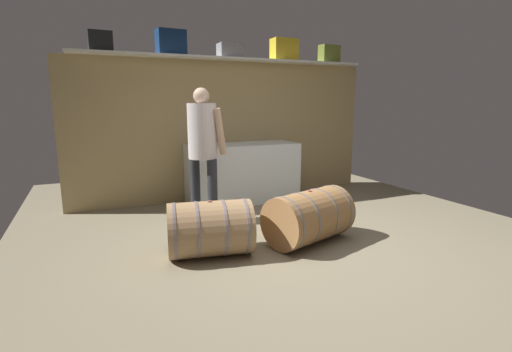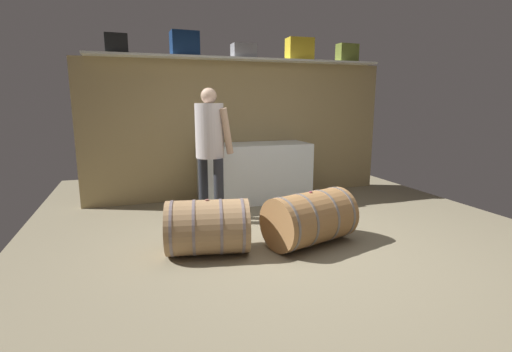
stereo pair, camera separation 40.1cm
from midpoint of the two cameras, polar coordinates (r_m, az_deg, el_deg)
The scene contains 15 objects.
ground_plane at distance 4.61m, azimuth 7.07°, elevation -8.55°, with size 6.13×8.28×0.02m, color #7F755C.
back_wall_panel at distance 6.13m, azimuth -0.33°, elevation 6.89°, with size 4.93×0.10×2.16m, color tan.
high_shelf_board at distance 6.00m, azimuth 0.12°, elevation 17.27°, with size 4.54×0.40×0.03m, color silver.
toolcase_black at distance 5.72m, azimuth -18.51°, elevation 18.47°, with size 0.30×0.29×0.25m, color black.
toolcase_navy at distance 5.81m, azimuth -8.73°, elevation 19.21°, with size 0.39×0.27×0.34m, color navy.
toolcase_grey at distance 6.01m, azimuth 0.13°, elevation 18.42°, with size 0.35×0.26×0.21m, color gray.
toolcase_yellow at distance 6.38m, azimuth 8.51°, elevation 18.48°, with size 0.41×0.26×0.34m, color yellow.
toolcase_olive at distance 6.80m, azimuth 15.39°, elevation 17.54°, with size 0.35×0.18×0.29m, color olive.
work_cabinet at distance 5.87m, azimuth 1.74°, elevation 0.52°, with size 1.70×0.67×0.90m, color white.
wine_bottle_amber at distance 5.36m, azimuth -4.38°, elevation 5.70°, with size 0.07×0.07×0.30m.
wine_bottle_green at distance 5.56m, azimuth -5.45°, elevation 5.97°, with size 0.07×0.07×0.30m.
wine_glass at distance 5.68m, azimuth -4.28°, elevation 5.69°, with size 0.07×0.07×0.14m.
wine_barrel_near at distance 4.19m, azimuth 10.91°, elevation -6.34°, with size 1.07×0.83×0.59m.
wine_barrel_far at distance 3.88m, azimuth -4.39°, elevation -7.75°, with size 0.92×0.71×0.58m.
winemaker_pouring at distance 4.83m, azimuth -4.61°, elevation 5.35°, with size 0.48×0.55×1.71m.
Camera 2 is at (-1.69, -3.35, 1.54)m, focal length 26.39 mm.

